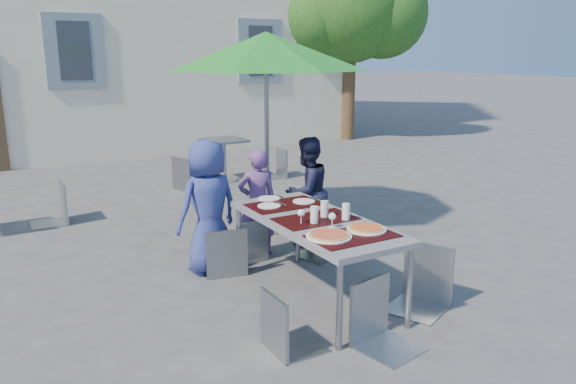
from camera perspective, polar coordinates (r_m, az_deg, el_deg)
ground at (r=5.12m, az=-4.03°, el=-11.23°), size 90.00×90.00×0.00m
tree at (r=14.54m, az=6.40°, el=18.19°), size 3.60×3.00×4.70m
dining_table at (r=4.97m, az=2.80°, el=-3.37°), size 0.80×1.85×0.76m
pizza_near_left at (r=4.47m, az=4.18°, el=-4.42°), size 0.37×0.37×0.03m
pizza_near_right at (r=4.68m, az=7.99°, el=-3.69°), size 0.33×0.33×0.03m
glassware at (r=4.88m, az=3.88°, el=-2.11°), size 0.47×0.36×0.15m
place_settings at (r=5.48m, az=-0.72°, el=-0.99°), size 0.63×0.49×0.01m
child_0 at (r=5.66m, az=-8.09°, el=-1.48°), size 0.73×0.55×1.36m
child_1 at (r=6.11m, az=-3.13°, el=-1.09°), size 0.48×0.37×1.18m
child_2 at (r=6.42m, az=1.94°, el=0.03°), size 0.68×0.49×1.26m
chair_0 at (r=5.59m, az=-6.52°, el=-3.09°), size 0.49×0.49×0.93m
chair_1 at (r=5.93m, az=-4.19°, el=-2.30°), size 0.46×0.46×0.89m
chair_2 at (r=6.00m, az=3.86°, el=-1.68°), size 0.53×0.53×0.95m
chair_3 at (r=4.15m, az=-0.27°, el=-9.67°), size 0.40×0.39×0.88m
chair_4 at (r=4.99m, az=13.78°, el=-4.77°), size 0.60×0.60×1.03m
chair_5 at (r=4.28m, az=9.46°, el=-8.36°), size 0.50×0.50×0.96m
patio_umbrella at (r=6.77m, az=-2.24°, el=13.94°), size 2.39×2.39×2.41m
bg_chair_r_0 at (r=7.84m, az=-22.78°, el=1.16°), size 0.45×0.45×0.99m
cafe_table_1 at (r=9.73m, az=-6.49°, el=3.98°), size 0.68×0.68×0.73m
bg_chair_l_1 at (r=9.14m, az=-10.32°, el=3.92°), size 0.58×0.58×1.03m
bg_chair_r_1 at (r=9.96m, az=-1.16°, el=4.66°), size 0.46×0.46×0.95m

